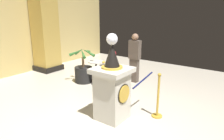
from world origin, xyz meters
TOP-DOWN VIEW (x-y plane):
  - ground_plane at (0.00, 0.00)m, footprint 11.64×11.64m
  - pedestal_clock at (0.39, 0.08)m, footprint 0.75×0.75m
  - stanchion_near at (1.06, -0.70)m, footprint 0.24×0.24m
  - stanchion_far at (1.15, 0.91)m, footprint 0.24×0.24m
  - velvet_rope at (1.10, 0.11)m, footprint 0.86×0.89m
  - column_right at (2.05, 4.44)m, footprint 0.92×0.92m
  - potted_palm_right at (1.82, 2.29)m, footprint 0.78×0.86m
  - bystander_guest at (2.83, 0.96)m, footprint 0.23×0.37m
  - cafe_table at (1.93, 1.84)m, footprint 0.50×0.50m
  - cafe_chair_red at (2.53, 1.63)m, footprint 0.56×0.56m

SIDE VIEW (x-z plane):
  - ground_plane at x=0.00m, z-range 0.00..0.00m
  - potted_palm_right at x=1.82m, z-range -0.23..0.93m
  - stanchion_near at x=1.06m, z-range -0.16..0.88m
  - stanchion_far at x=1.15m, z-range -0.16..0.90m
  - cafe_table at x=1.93m, z-range 0.10..0.85m
  - cafe_chair_red at x=2.53m, z-range 0.09..1.05m
  - pedestal_clock at x=0.39m, z-range -0.21..1.68m
  - velvet_rope at x=1.10m, z-range 0.68..0.90m
  - bystander_guest at x=2.83m, z-range 0.04..1.65m
  - column_right at x=2.05m, z-range -0.01..3.92m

